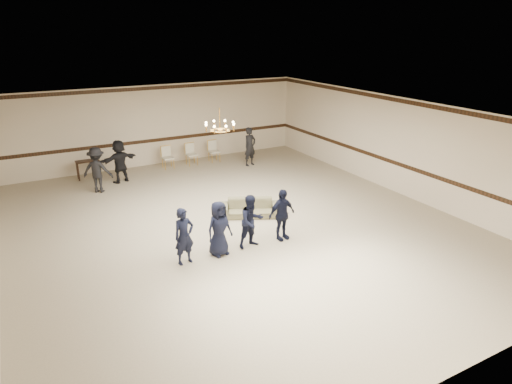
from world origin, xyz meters
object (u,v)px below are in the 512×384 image
(banquet_chair_left, at_px, (168,158))
(adult_left, at_px, (97,170))
(settee, at_px, (250,208))
(adult_mid, at_px, (120,161))
(boy_a, at_px, (184,236))
(console_table, at_px, (88,169))
(boy_d, at_px, (282,215))
(adult_right, at_px, (250,147))
(banquet_chair_right, at_px, (214,151))
(chandelier, at_px, (220,119))
(boy_c, at_px, (252,221))
(boy_b, at_px, (219,229))
(banquet_chair_mid, at_px, (192,154))

(banquet_chair_left, bearing_deg, adult_left, -155.98)
(settee, xyz_separation_m, adult_mid, (-2.68, 5.01, 0.53))
(boy_a, bearing_deg, console_table, 87.27)
(boy_d, bearing_deg, adult_right, 62.34)
(settee, relative_size, banquet_chair_right, 1.98)
(adult_mid, distance_m, banquet_chair_left, 2.19)
(chandelier, distance_m, boy_a, 3.83)
(settee, relative_size, adult_mid, 1.11)
(boy_c, distance_m, adult_mid, 7.01)
(adult_mid, bearing_deg, adult_left, 21.20)
(boy_a, distance_m, settee, 3.25)
(adult_mid, relative_size, adult_right, 1.00)
(boy_b, bearing_deg, boy_c, -11.86)
(boy_d, relative_size, adult_mid, 0.90)
(boy_d, height_order, adult_right, adult_right)
(boy_c, relative_size, adult_left, 0.90)
(boy_c, bearing_deg, console_table, 104.60)
(settee, relative_size, banquet_chair_mid, 1.98)
(boy_a, xyz_separation_m, banquet_chair_left, (2.03, 7.55, -0.26))
(adult_mid, bearing_deg, console_table, -61.69)
(boy_a, bearing_deg, adult_mid, 80.08)
(boy_c, relative_size, banquet_chair_mid, 1.59)
(adult_left, relative_size, console_table, 1.88)
(boy_d, distance_m, settee, 1.82)
(chandelier, distance_m, boy_c, 3.24)
(chandelier, relative_size, banquet_chair_right, 1.07)
(adult_mid, bearing_deg, boy_a, 73.25)
(chandelier, relative_size, boy_a, 0.67)
(boy_d, distance_m, banquet_chair_mid, 7.56)
(console_table, bearing_deg, boy_b, -75.58)
(boy_a, bearing_deg, settee, 23.43)
(boy_b, relative_size, boy_c, 1.00)
(banquet_chair_mid, height_order, console_table, banquet_chair_mid)
(boy_c, height_order, banquet_chair_right, boy_c)
(boy_b, distance_m, banquet_chair_right, 8.18)
(boy_c, xyz_separation_m, adult_right, (3.31, 6.37, 0.08))
(adult_left, distance_m, console_table, 1.73)
(boy_d, bearing_deg, adult_left, 113.65)
(boy_a, relative_size, settee, 0.81)
(boy_b, xyz_separation_m, adult_left, (-1.79, 6.07, 0.08))
(adult_right, xyz_separation_m, banquet_chair_left, (-3.08, 1.18, -0.34))
(adult_left, relative_size, banquet_chair_mid, 1.78)
(banquet_chair_right, bearing_deg, boy_c, -108.36)
(boy_c, xyz_separation_m, banquet_chair_left, (0.23, 7.55, -0.26))
(banquet_chair_right, relative_size, console_table, 1.06)
(console_table, bearing_deg, adult_mid, -44.15)
(boy_d, distance_m, banquet_chair_left, 7.58)
(boy_d, relative_size, console_table, 1.68)
(adult_left, bearing_deg, chandelier, 160.55)
(adult_right, bearing_deg, adult_mid, 159.52)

